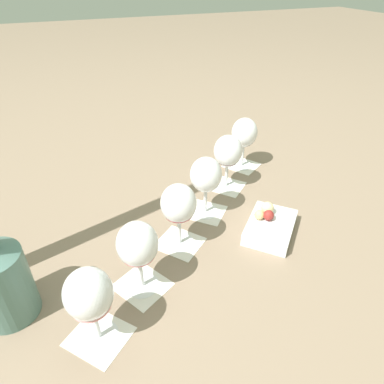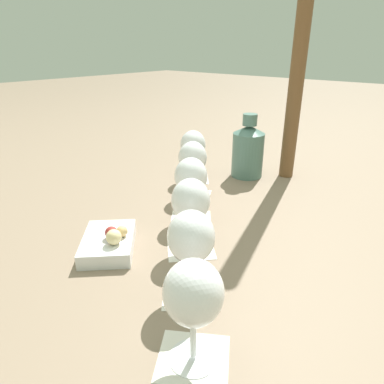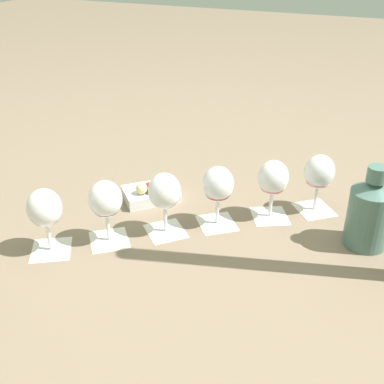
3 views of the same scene
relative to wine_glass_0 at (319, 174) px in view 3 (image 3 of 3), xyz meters
The scene contains 15 objects.
ground_plane 0.37m from the wine_glass_0, 49.86° to the right, with size 8.00×8.00×0.00m, color #7F6B56.
tasting_card_0 0.11m from the wine_glass_0, ahead, with size 0.14×0.14×0.00m.
tasting_card_1 0.18m from the wine_glass_0, 50.17° to the right, with size 0.14×0.13×0.00m.
tasting_card_2 0.31m from the wine_glass_0, 50.74° to the right, with size 0.14×0.14×0.00m.
tasting_card_3 0.44m from the wine_glass_0, 50.33° to the right, with size 0.14×0.14×0.00m.
tasting_card_4 0.59m from the wine_glass_0, 50.01° to the right, with size 0.14×0.14×0.00m.
tasting_card_5 0.73m from the wine_glass_0, 49.65° to the right, with size 0.14×0.14×0.00m.
wine_glass_0 is the anchor object (origin of this frame).
wine_glass_1 0.14m from the wine_glass_0, 50.17° to the right, with size 0.08×0.08×0.17m.
wine_glass_2 0.29m from the wine_glass_0, 50.74° to the right, with size 0.08×0.08×0.17m.
wine_glass_3 0.43m from the wine_glass_0, 50.33° to the right, with size 0.08×0.08×0.17m.
wine_glass_4 0.58m from the wine_glass_0, 50.01° to the right, with size 0.08×0.08×0.17m.
wine_glass_5 0.72m from the wine_glass_0, 49.65° to the right, with size 0.08×0.08×0.17m.
ceramic_vase 0.19m from the wine_glass_0, 51.48° to the left, with size 0.11×0.11×0.21m.
snack_dish 0.48m from the wine_glass_0, 72.83° to the right, with size 0.19×0.19×0.07m.
Camera 3 is at (0.98, 0.44, 0.69)m, focal length 45.00 mm.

